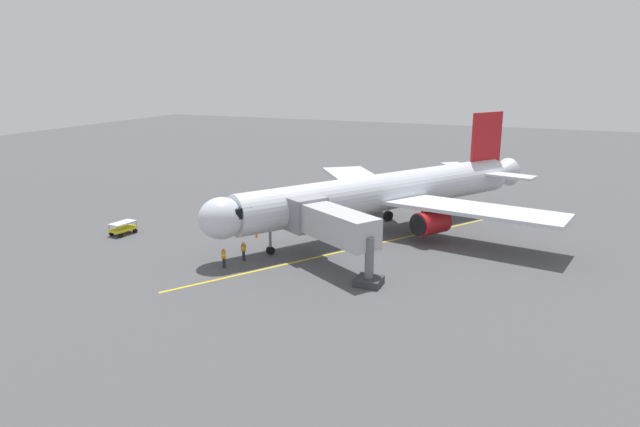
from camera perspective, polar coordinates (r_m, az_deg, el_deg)
ground_plane at (r=62.85m, az=6.02°, el=-0.89°), size 220.00×220.00×0.00m
apron_lead_in_line at (r=54.41m, az=4.45°, el=-3.31°), size 21.45×34.02×0.01m
airplane at (r=59.08m, az=6.61°, el=2.09°), size 30.40×35.92×11.50m
jet_bridge at (r=48.22m, az=0.72°, el=-0.95°), size 10.66×7.98×5.40m
ground_crew_marshaller at (r=50.63m, az=-7.64°, el=-3.72°), size 0.44×0.32×1.71m
ground_crew_wing_walker at (r=59.50m, az=-10.71°, el=-1.07°), size 0.44×0.47×1.71m
ground_crew_loader at (r=49.06m, az=-9.59°, el=-4.40°), size 0.47×0.44×1.71m
baggage_cart_near_nose at (r=61.32m, az=-19.07°, el=-1.39°), size 1.81×2.74×1.27m
baggage_cart_portside at (r=71.21m, az=10.20°, el=1.34°), size 2.63×2.93×1.27m
safety_cone_nose_left at (r=57.47m, az=-6.36°, el=-2.09°), size 0.32×0.32×0.55m
safety_cone_nose_right at (r=67.43m, az=-10.99°, el=0.22°), size 0.32×0.32×0.55m
safety_cone_wing_port at (r=64.44m, az=-10.87°, el=-0.44°), size 0.32×0.32×0.55m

